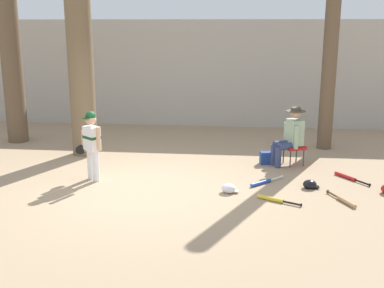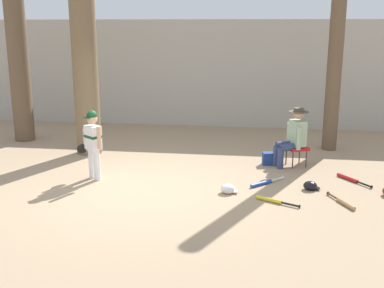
# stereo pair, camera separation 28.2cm
# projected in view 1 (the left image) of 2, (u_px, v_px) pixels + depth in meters

# --- Properties ---
(ground_plane) EXTENTS (60.00, 60.00, 0.00)m
(ground_plane) POSITION_uv_depth(u_px,v_px,m) (142.00, 190.00, 8.30)
(ground_plane) COLOR #9E8466
(concrete_back_wall) EXTENTS (18.00, 0.36, 2.96)m
(concrete_back_wall) POSITION_uv_depth(u_px,v_px,m) (183.00, 73.00, 13.47)
(concrete_back_wall) COLOR #ADA89E
(concrete_back_wall) RESTS_ON ground
(tree_near_player) EXTENTS (0.82, 0.82, 5.54)m
(tree_near_player) POSITION_uv_depth(u_px,v_px,m) (80.00, 46.00, 10.10)
(tree_near_player) COLOR brown
(tree_near_player) RESTS_ON ground
(tree_behind_spectator) EXTENTS (0.54, 0.54, 5.32)m
(tree_behind_spectator) POSITION_uv_depth(u_px,v_px,m) (331.00, 45.00, 10.59)
(tree_behind_spectator) COLOR brown
(tree_behind_spectator) RESTS_ON ground
(young_ballplayer) EXTENTS (0.59, 0.41, 1.31)m
(young_ballplayer) POSITION_uv_depth(u_px,v_px,m) (91.00, 141.00, 8.69)
(young_ballplayer) COLOR white
(young_ballplayer) RESTS_ON ground
(folding_stool) EXTENTS (0.52, 0.52, 0.41)m
(folding_stool) POSITION_uv_depth(u_px,v_px,m) (294.00, 148.00, 9.75)
(folding_stool) COLOR red
(folding_stool) RESTS_ON ground
(seated_spectator) EXTENTS (0.67, 0.55, 1.20)m
(seated_spectator) POSITION_uv_depth(u_px,v_px,m) (290.00, 135.00, 9.65)
(seated_spectator) COLOR navy
(seated_spectator) RESTS_ON ground
(handbag_beside_stool) EXTENTS (0.37, 0.24, 0.26)m
(handbag_beside_stool) POSITION_uv_depth(u_px,v_px,m) (268.00, 158.00, 9.86)
(handbag_beside_stool) COLOR navy
(handbag_beside_stool) RESTS_ON ground
(tree_far_left) EXTENTS (0.81, 0.81, 6.95)m
(tree_far_left) POSITION_uv_depth(u_px,v_px,m) (7.00, 15.00, 11.08)
(tree_far_left) COLOR brown
(tree_far_left) RESTS_ON ground
(bat_yellow_trainer) EXTENTS (0.71, 0.40, 0.07)m
(bat_yellow_trainer) POSITION_uv_depth(u_px,v_px,m) (274.00, 199.00, 7.78)
(bat_yellow_trainer) COLOR yellow
(bat_yellow_trainer) RESTS_ON ground
(bat_wood_tan) EXTENTS (0.37, 0.71, 0.07)m
(bat_wood_tan) POSITION_uv_depth(u_px,v_px,m) (344.00, 201.00, 7.72)
(bat_wood_tan) COLOR tan
(bat_wood_tan) RESTS_ON ground
(bat_red_barrel) EXTENTS (0.53, 0.71, 0.07)m
(bat_red_barrel) POSITION_uv_depth(u_px,v_px,m) (348.00, 177.00, 8.91)
(bat_red_barrel) COLOR red
(bat_red_barrel) RESTS_ON ground
(bat_blue_youth) EXTENTS (0.63, 0.63, 0.07)m
(bat_blue_youth) POSITION_uv_depth(u_px,v_px,m) (263.00, 182.00, 8.64)
(bat_blue_youth) COLOR #2347AD
(bat_blue_youth) RESTS_ON ground
(batting_helmet_white) EXTENTS (0.29, 0.23, 0.17)m
(batting_helmet_white) POSITION_uv_depth(u_px,v_px,m) (229.00, 189.00, 8.18)
(batting_helmet_white) COLOR silver
(batting_helmet_white) RESTS_ON ground
(batting_helmet_black) EXTENTS (0.28, 0.22, 0.16)m
(batting_helmet_black) POSITION_uv_depth(u_px,v_px,m) (310.00, 184.00, 8.39)
(batting_helmet_black) COLOR black
(batting_helmet_black) RESTS_ON ground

